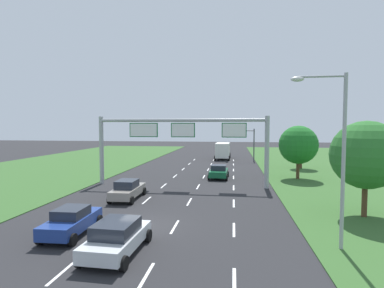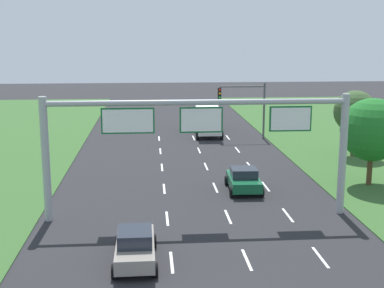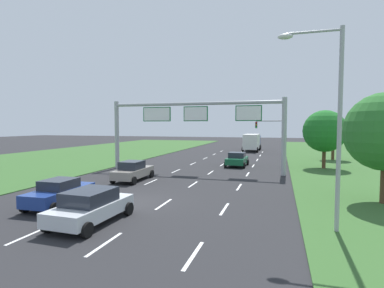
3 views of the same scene
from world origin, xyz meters
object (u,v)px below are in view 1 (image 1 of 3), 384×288
car_near_red (219,172)px  roadside_tree_near (366,155)px  car_mid_lane (117,237)px  box_truck (223,150)px  roadside_tree_far (301,141)px  car_lead_silver (72,221)px  roadside_tree_mid (298,145)px  car_far_ahead (128,190)px  street_lamp (336,145)px  sign_gantry (182,137)px  traffic_light_mast (243,139)px

car_near_red → roadside_tree_near: (10.20, -13.60, 3.36)m
car_mid_lane → box_truck: box_truck is taller
roadside_tree_far → box_truck: bearing=134.4°
car_lead_silver → roadside_tree_mid: size_ratio=0.70×
roadside_tree_near → roadside_tree_mid: roadside_tree_near is taller
car_far_ahead → roadside_tree_mid: size_ratio=0.73×
car_far_ahead → street_lamp: street_lamp is taller
car_near_red → roadside_tree_near: 17.33m
roadside_tree_mid → car_far_ahead: bearing=-143.8°
street_lamp → sign_gantry: bearing=124.7°
box_truck → roadside_tree_far: (11.35, -11.59, 2.23)m
traffic_light_mast → roadside_tree_far: roadside_tree_far is taller
sign_gantry → car_lead_silver: bearing=-104.7°
street_lamp → roadside_tree_far: 29.17m
box_truck → roadside_tree_far: bearing=-44.4°
car_near_red → roadside_tree_far: bearing=42.2°
traffic_light_mast → sign_gantry: bearing=-106.4°
box_truck → roadside_tree_mid: bearing=-64.7°
car_near_red → sign_gantry: (-3.49, -4.91, 4.16)m
roadside_tree_far → car_near_red: bearing=-139.6°
car_mid_lane → traffic_light_mast: 39.94m
car_lead_silver → box_truck: size_ratio=0.53×
car_lead_silver → car_far_ahead: 8.15m
car_lead_silver → roadside_tree_near: 18.57m
car_near_red → roadside_tree_mid: size_ratio=0.66×
car_lead_silver → traffic_light_mast: (10.46, 37.14, 3.10)m
car_mid_lane → car_near_red: bearing=81.9°
car_mid_lane → roadside_tree_near: 16.22m
traffic_light_mast → roadside_tree_near: (6.95, -31.62, 0.27)m
box_truck → roadside_tree_mid: roadside_tree_mid is taller
sign_gantry → roadside_tree_far: bearing=44.5°
car_far_ahead → sign_gantry: 8.12m
car_far_ahead → roadside_tree_far: 27.46m
box_truck → street_lamp: 41.04m
car_mid_lane → car_far_ahead: 10.69m
street_lamp → roadside_tree_near: 6.88m
sign_gantry → roadside_tree_near: bearing=-32.4°
car_far_ahead → roadside_tree_mid: (15.87, 11.61, 3.11)m
street_lamp → roadside_tree_mid: (2.45, 19.94, -1.17)m
car_far_ahead → sign_gantry: sign_gantry is taller
street_lamp → roadside_tree_far: bearing=80.8°
car_mid_lane → street_lamp: (10.22, 1.88, 4.27)m
car_mid_lane → roadside_tree_mid: 25.42m
traffic_light_mast → roadside_tree_mid: bearing=-72.0°
car_lead_silver → traffic_light_mast: 38.71m
traffic_light_mast → roadside_tree_mid: size_ratio=0.92×
box_truck → street_lamp: street_lamp is taller
car_lead_silver → car_mid_lane: (3.46, -2.06, 0.04)m
car_near_red → sign_gantry: size_ratio=0.23×
roadside_tree_near → roadside_tree_far: (0.93, 23.06, -0.26)m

